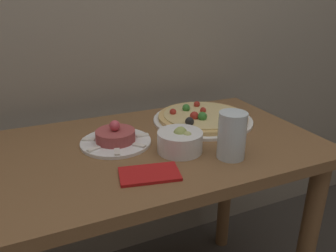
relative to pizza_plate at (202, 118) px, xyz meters
name	(u,v)px	position (x,y,z in m)	size (l,w,h in m)	color
dining_table	(148,182)	(-0.25, -0.11, -0.15)	(1.08, 0.62, 0.75)	brown
pizza_plate	(202,118)	(0.00, 0.00, 0.00)	(0.36, 0.36, 0.05)	white
tartare_plate	(116,138)	(-0.34, -0.06, 0.00)	(0.22, 0.22, 0.08)	white
small_bowl	(180,141)	(-0.18, -0.19, 0.02)	(0.13, 0.13, 0.08)	white
drinking_glass	(232,135)	(-0.07, -0.28, 0.05)	(0.08, 0.08, 0.13)	silver
napkin	(149,174)	(-0.31, -0.28, -0.01)	(0.17, 0.12, 0.01)	red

